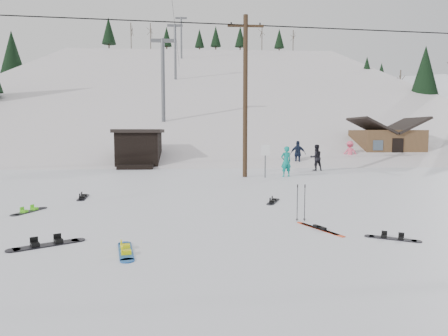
{
  "coord_description": "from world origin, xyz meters",
  "views": [
    {
      "loc": [
        -0.56,
        -8.53,
        2.61
      ],
      "look_at": [
        0.23,
        4.47,
        1.4
      ],
      "focal_mm": 32.0,
      "sensor_mm": 36.0,
      "label": 1
    }
  ],
  "objects": [
    {
      "name": "trail_sign",
      "position": [
        3.1,
        13.58,
        1.27
      ],
      "size": [
        0.5,
        0.09,
        1.85
      ],
      "color": "#595B60",
      "rests_on": "ground"
    },
    {
      "name": "skier_dark",
      "position": [
        7.12,
        17.4,
        0.86
      ],
      "size": [
        0.93,
        0.78,
        1.72
      ],
      "primitive_type": "imported",
      "rotation": [
        0.0,
        0.0,
        3.3
      ],
      "color": "black",
      "rests_on": "ground"
    },
    {
      "name": "hero_snowboard",
      "position": [
        -2.17,
        -0.01,
        0.03
      ],
      "size": [
        0.58,
        1.53,
        0.11
      ],
      "rotation": [
        0.0,
        0.0,
        1.8
      ],
      "color": "#1A58AE",
      "rests_on": "ground"
    },
    {
      "name": "board_scatter_d",
      "position": [
        4.09,
        0.66,
        0.02
      ],
      "size": [
        1.16,
        0.76,
        0.09
      ],
      "rotation": [
        0.0,
        0.0,
        -0.52
      ],
      "color": "black",
      "rests_on": "ground"
    },
    {
      "name": "skier_navy",
      "position": [
        6.65,
        20.38,
        0.95
      ],
      "size": [
        1.2,
        0.76,
        1.89
      ],
      "primitive_type": "imported",
      "rotation": [
        0.0,
        0.0,
        2.85
      ],
      "color": "#162038",
      "rests_on": "ground"
    },
    {
      "name": "lift_tower_far",
      "position": [
        -4.0,
        70.0,
        20.86
      ],
      "size": [
        2.2,
        0.36,
        8.0
      ],
      "color": "#595B60",
      "rests_on": "ski_slope"
    },
    {
      "name": "board_scatter_c",
      "position": [
        -6.1,
        4.57,
        0.03
      ],
      "size": [
        0.69,
        1.43,
        0.1
      ],
      "rotation": [
        0.0,
        0.0,
        1.23
      ],
      "color": "black",
      "rests_on": "ground"
    },
    {
      "name": "ski_poles",
      "position": [
        2.36,
        2.73,
        0.55
      ],
      "size": [
        0.3,
        0.08,
        1.07
      ],
      "color": "black",
      "rests_on": "ground"
    },
    {
      "name": "lift_hut",
      "position": [
        -5.0,
        20.94,
        1.36
      ],
      "size": [
        3.4,
        4.1,
        2.75
      ],
      "color": "black",
      "rests_on": "ground"
    },
    {
      "name": "hero_skis",
      "position": [
        2.61,
        1.7,
        0.03
      ],
      "size": [
        0.82,
        1.68,
        0.09
      ],
      "rotation": [
        0.0,
        0.0,
        0.42
      ],
      "color": "red",
      "rests_on": "ground"
    },
    {
      "name": "cabin",
      "position": [
        15.0,
        24.0,
        1.48
      ],
      "size": [
        5.39,
        4.4,
        3.77
      ],
      "color": "brown",
      "rests_on": "ground"
    },
    {
      "name": "board_scatter_b",
      "position": [
        -5.14,
        7.22,
        0.03
      ],
      "size": [
        0.47,
        1.57,
        0.11
      ],
      "rotation": [
        0.0,
        0.0,
        1.7
      ],
      "color": "black",
      "rests_on": "ground"
    },
    {
      "name": "utility_pole",
      "position": [
        2.0,
        14.0,
        4.68
      ],
      "size": [
        2.0,
        0.26,
        9.0
      ],
      "color": "#3A2819",
      "rests_on": "ground"
    },
    {
      "name": "skier_teal",
      "position": [
        4.37,
        14.0,
        0.87
      ],
      "size": [
        0.72,
        0.57,
        1.75
      ],
      "primitive_type": "imported",
      "rotation": [
        0.0,
        0.0,
        3.4
      ],
      "color": "#0D8A7E",
      "rests_on": "ground"
    },
    {
      "name": "treeline_crest",
      "position": [
        0.0,
        86.0,
        0.0
      ],
      "size": [
        50.0,
        6.0,
        10.0
      ],
      "primitive_type": null,
      "color": "black",
      "rests_on": "ski_slope"
    },
    {
      "name": "lift_tower_mid",
      "position": [
        -4.0,
        50.0,
        14.36
      ],
      "size": [
        2.2,
        0.36,
        8.0
      ],
      "color": "#595B60",
      "rests_on": "ski_slope"
    },
    {
      "name": "ground",
      "position": [
        0.0,
        0.0,
        0.0
      ],
      "size": [
        200.0,
        200.0,
        0.0
      ],
      "primitive_type": "plane",
      "color": "white",
      "rests_on": "ground"
    },
    {
      "name": "board_scatter_a",
      "position": [
        -4.06,
        0.6,
        0.03
      ],
      "size": [
        1.49,
        1.07,
        0.12
      ],
      "rotation": [
        0.0,
        0.0,
        0.57
      ],
      "color": "black",
      "rests_on": "ground"
    },
    {
      "name": "board_scatter_f",
      "position": [
        2.13,
        5.86,
        0.03
      ],
      "size": [
        0.69,
        1.34,
        0.1
      ],
      "rotation": [
        0.0,
        0.0,
        1.2
      ],
      "color": "black",
      "rests_on": "ground"
    },
    {
      "name": "lift_tower_near",
      "position": [
        -4.0,
        30.0,
        7.86
      ],
      "size": [
        2.2,
        0.36,
        8.0
      ],
      "color": "#595B60",
      "rests_on": "ski_slope"
    },
    {
      "name": "ski_slope",
      "position": [
        0.0,
        55.0,
        -12.0
      ],
      "size": [
        60.0,
        85.24,
        65.97
      ],
      "primitive_type": "cube",
      "rotation": [
        0.31,
        0.0,
        0.0
      ],
      "color": "silver",
      "rests_on": "ground"
    },
    {
      "name": "skier_pink",
      "position": [
        11.05,
        21.72,
        0.92
      ],
      "size": [
        1.23,
        0.75,
        1.85
      ],
      "primitive_type": "imported",
      "rotation": [
        0.0,
        0.0,
        3.09
      ],
      "color": "#F35577",
      "rests_on": "ground"
    }
  ]
}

